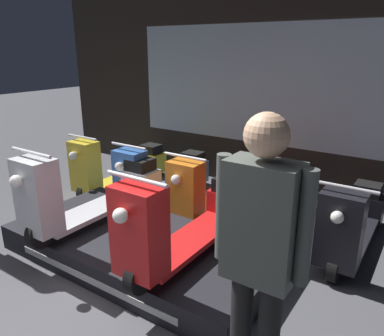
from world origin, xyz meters
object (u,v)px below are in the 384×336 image
(scooter_backrow_4, at_px, (352,222))
(scooter_display_right, at_px, (187,221))
(person_right_browsing, at_px, (260,248))
(scooter_backrow_3, at_px, (275,204))
(scooter_backrow_0, at_px, (118,167))
(scooter_display_left, at_px, (91,192))
(scooter_backrow_2, at_px, (213,189))
(scooter_backrow_1, at_px, (161,177))

(scooter_backrow_4, bearing_deg, scooter_display_right, -128.83)
(person_right_browsing, bearing_deg, scooter_backrow_3, 108.67)
(scooter_backrow_0, height_order, scooter_backrow_4, same)
(person_right_browsing, bearing_deg, scooter_display_left, 161.17)
(scooter_backrow_0, distance_m, scooter_backrow_3, 2.52)
(scooter_display_left, relative_size, scooter_backrow_3, 1.00)
(scooter_display_right, height_order, scooter_backrow_2, scooter_display_right)
(scooter_display_left, relative_size, scooter_backrow_1, 1.00)
(scooter_backrow_0, height_order, scooter_backrow_1, same)
(scooter_display_left, height_order, scooter_backrow_0, scooter_display_left)
(scooter_backrow_3, distance_m, person_right_browsing, 2.38)
(scooter_backrow_3, bearing_deg, scooter_display_left, -137.35)
(scooter_display_right, bearing_deg, person_right_browsing, -37.11)
(scooter_backrow_4, bearing_deg, scooter_backrow_2, 180.00)
(scooter_backrow_2, xyz_separation_m, person_right_browsing, (1.57, -2.16, 0.69))
(scooter_backrow_1, bearing_deg, scooter_display_right, -44.89)
(scooter_backrow_1, distance_m, person_right_browsing, 3.31)
(scooter_display_left, relative_size, scooter_display_right, 1.00)
(scooter_backrow_3, relative_size, person_right_browsing, 1.02)
(scooter_backrow_2, bearing_deg, scooter_backrow_0, 180.00)
(scooter_backrow_3, bearing_deg, person_right_browsing, -71.33)
(scooter_backrow_4, bearing_deg, scooter_backrow_1, 180.00)
(scooter_display_left, xyz_separation_m, scooter_backrow_2, (0.67, 1.39, -0.26))
(scooter_backrow_0, distance_m, scooter_backrow_4, 3.36)
(scooter_backrow_1, height_order, person_right_browsing, person_right_browsing)
(scooter_backrow_2, bearing_deg, scooter_display_right, -68.15)
(scooter_backrow_1, bearing_deg, scooter_display_left, -83.15)
(scooter_backrow_2, relative_size, scooter_backrow_3, 1.00)
(scooter_display_left, bearing_deg, scooter_backrow_1, 96.85)
(scooter_display_left, xyz_separation_m, scooter_backrow_1, (-0.17, 1.39, -0.26))
(scooter_display_right, distance_m, scooter_backrow_4, 1.81)
(scooter_backrow_0, xyz_separation_m, scooter_backrow_2, (1.68, 0.00, 0.00))
(scooter_display_right, xyz_separation_m, person_right_browsing, (1.01, -0.77, 0.43))
(scooter_display_right, xyz_separation_m, scooter_backrow_2, (-0.56, 1.39, -0.26))
(scooter_display_right, distance_m, person_right_browsing, 1.34)
(scooter_display_left, bearing_deg, scooter_backrow_2, 64.23)
(scooter_backrow_3, distance_m, scooter_backrow_4, 0.84)
(scooter_display_right, distance_m, scooter_backrow_3, 1.45)
(scooter_backrow_2, height_order, scooter_backrow_3, same)
(scooter_backrow_3, height_order, scooter_backrow_4, same)
(scooter_display_right, xyz_separation_m, scooter_backrow_4, (1.12, 1.39, -0.26))
(scooter_backrow_1, relative_size, scooter_backrow_4, 1.00)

